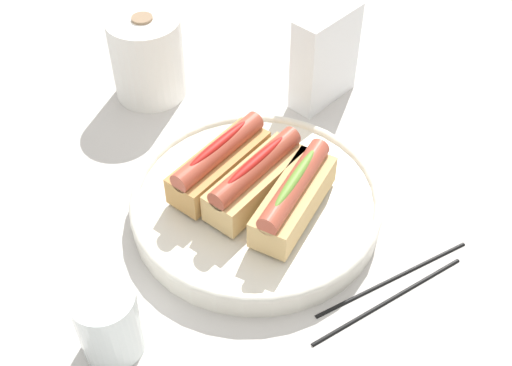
# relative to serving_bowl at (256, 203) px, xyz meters

# --- Properties ---
(ground_plane) EXTENTS (2.40, 2.40, 0.00)m
(ground_plane) POSITION_rel_serving_bowl_xyz_m (0.01, 0.01, -0.02)
(ground_plane) COLOR beige
(serving_bowl) EXTENTS (0.32, 0.32, 0.04)m
(serving_bowl) POSITION_rel_serving_bowl_xyz_m (0.00, 0.00, 0.00)
(serving_bowl) COLOR silver
(serving_bowl) RESTS_ON ground_plane
(hotdog_front) EXTENTS (0.16, 0.08, 0.06)m
(hotdog_front) POSITION_rel_serving_bowl_xyz_m (0.01, -0.05, 0.04)
(hotdog_front) COLOR #DBB270
(hotdog_front) RESTS_ON serving_bowl
(hotdog_back) EXTENTS (0.15, 0.05, 0.06)m
(hotdog_back) POSITION_rel_serving_bowl_xyz_m (-0.00, -0.00, 0.04)
(hotdog_back) COLOR #DBB270
(hotdog_back) RESTS_ON serving_bowl
(hotdog_side) EXTENTS (0.15, 0.05, 0.06)m
(hotdog_side) POSITION_rel_serving_bowl_xyz_m (-0.01, 0.05, 0.04)
(hotdog_side) COLOR tan
(hotdog_side) RESTS_ON serving_bowl
(water_glass) EXTENTS (0.07, 0.07, 0.09)m
(water_glass) POSITION_rel_serving_bowl_xyz_m (-0.25, -0.00, 0.02)
(water_glass) COLOR white
(water_glass) RESTS_ON ground_plane
(paper_towel_roll) EXTENTS (0.11, 0.11, 0.13)m
(paper_towel_roll) POSITION_rel_serving_bowl_xyz_m (0.10, 0.29, 0.05)
(paper_towel_roll) COLOR white
(paper_towel_roll) RESTS_ON ground_plane
(napkin_box) EXTENTS (0.11, 0.05, 0.15)m
(napkin_box) POSITION_rel_serving_bowl_xyz_m (0.25, 0.07, 0.06)
(napkin_box) COLOR white
(napkin_box) RESTS_ON ground_plane
(chopstick_near) EXTENTS (0.21, 0.09, 0.01)m
(chopstick_near) POSITION_rel_serving_bowl_xyz_m (0.02, -0.19, -0.02)
(chopstick_near) COLOR black
(chopstick_near) RESTS_ON ground_plane
(chopstick_far) EXTENTS (0.21, 0.08, 0.01)m
(chopstick_far) POSITION_rel_serving_bowl_xyz_m (-0.01, -0.21, -0.02)
(chopstick_far) COLOR black
(chopstick_far) RESTS_ON ground_plane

